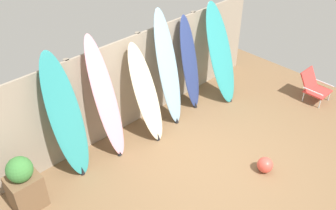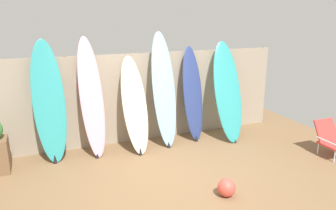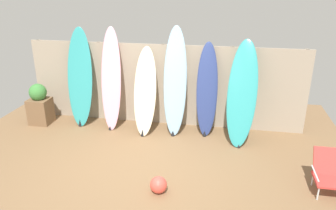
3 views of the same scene
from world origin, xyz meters
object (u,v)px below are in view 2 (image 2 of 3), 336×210
surfboard_cream_2 (135,106)px  beach_chair (331,138)px  surfboard_teal_5 (228,91)px  surfboard_pink_1 (92,98)px  beach_ball (227,188)px  surfboard_teal_0 (49,103)px  surfboard_navy_4 (193,94)px  surfboard_skyblue_3 (164,90)px

surfboard_cream_2 → beach_chair: size_ratio=2.84×
surfboard_teal_5 → beach_chair: bearing=-48.4°
surfboard_pink_1 → beach_ball: 2.86m
surfboard_teal_0 → beach_ball: surfboard_teal_0 is taller
surfboard_teal_0 → beach_chair: bearing=-19.6°
surfboard_navy_4 → beach_ball: size_ratio=7.25×
surfboard_teal_0 → beach_chair: 5.16m
surfboard_teal_0 → surfboard_teal_5: bearing=-3.5°
surfboard_navy_4 → surfboard_teal_5: (0.70, -0.21, 0.05)m
surfboard_teal_0 → surfboard_cream_2: (1.50, -0.15, -0.17)m
surfboard_teal_0 → beach_ball: bearing=-45.4°
surfboard_cream_2 → beach_chair: bearing=-25.4°
surfboard_teal_5 → beach_ball: size_ratio=7.58×
surfboard_cream_2 → beach_ball: 2.37m
beach_chair → beach_ball: 2.64m
surfboard_cream_2 → beach_ball: size_ratio=6.75×
beach_chair → beach_ball: size_ratio=2.37×
surfboard_pink_1 → beach_chair: (4.08, -1.69, -0.75)m
surfboard_teal_5 → surfboard_pink_1: bearing=176.2°
surfboard_pink_1 → beach_chair: bearing=-22.5°
surfboard_teal_5 → beach_chair: (1.34, -1.50, -0.68)m
surfboard_teal_0 → beach_ball: (2.24, -2.27, -0.92)m
beach_chair → beach_ball: bearing=-167.2°
surfboard_cream_2 → surfboard_navy_4: size_ratio=0.93×
surfboard_teal_5 → beach_chair: surfboard_teal_5 is taller
surfboard_teal_5 → beach_ball: surfboard_teal_5 is taller
surfboard_navy_4 → surfboard_teal_0: bearing=179.8°
surfboard_teal_0 → surfboard_pink_1: bearing=-2.3°
surfboard_teal_5 → surfboard_skyblue_3: bearing=173.8°
surfboard_navy_4 → surfboard_cream_2: bearing=-173.8°
surfboard_skyblue_3 → surfboard_teal_5: (1.35, -0.15, -0.11)m
surfboard_skyblue_3 → beach_ball: surfboard_skyblue_3 is taller
surfboard_teal_5 → surfboard_navy_4: bearing=163.6°
beach_ball → surfboard_navy_4: bearing=76.6°
surfboard_teal_0 → surfboard_navy_4: (2.78, -0.01, -0.10)m
beach_ball → surfboard_cream_2: bearing=109.1°
surfboard_skyblue_3 → surfboard_pink_1: bearing=178.5°
surfboard_skyblue_3 → surfboard_navy_4: 0.68m
surfboard_navy_4 → surfboard_teal_5: surfboard_teal_5 is taller
surfboard_cream_2 → surfboard_navy_4: (1.28, 0.14, 0.07)m
surfboard_cream_2 → surfboard_skyblue_3: bearing=7.4°
surfboard_pink_1 → beach_ball: size_ratio=8.18×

